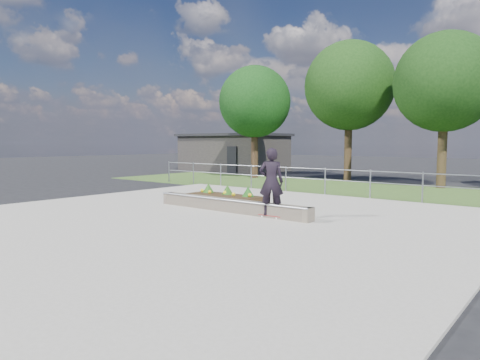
% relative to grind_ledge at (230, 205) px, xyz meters
% --- Properties ---
extents(ground, '(120.00, 120.00, 0.00)m').
position_rel_grind_ledge_xyz_m(ground, '(0.20, -1.45, -0.26)').
color(ground, black).
rests_on(ground, ground).
extents(grass_verge, '(30.00, 8.00, 0.02)m').
position_rel_grind_ledge_xyz_m(grass_verge, '(0.20, 9.55, -0.25)').
color(grass_verge, '#324E1F').
rests_on(grass_verge, ground).
extents(concrete_slab, '(15.00, 15.00, 0.06)m').
position_rel_grind_ledge_xyz_m(concrete_slab, '(0.20, -1.45, -0.23)').
color(concrete_slab, gray).
rests_on(concrete_slab, ground).
extents(fence, '(20.06, 0.06, 1.20)m').
position_rel_grind_ledge_xyz_m(fence, '(0.20, 6.05, 0.51)').
color(fence, gray).
rests_on(fence, ground).
extents(building, '(8.40, 5.40, 3.00)m').
position_rel_grind_ledge_xyz_m(building, '(-13.80, 16.55, 1.25)').
color(building, '#282624').
rests_on(building, ground).
extents(tree_far_left, '(4.55, 4.55, 7.15)m').
position_rel_grind_ledge_xyz_m(tree_far_left, '(-7.80, 11.55, 4.59)').
color(tree_far_left, black).
rests_on(tree_far_left, ground).
extents(tree_mid_left, '(5.25, 5.25, 8.25)m').
position_rel_grind_ledge_xyz_m(tree_mid_left, '(-2.30, 13.55, 5.34)').
color(tree_mid_left, black).
rests_on(tree_mid_left, ground).
extents(tree_mid_right, '(4.90, 4.90, 7.70)m').
position_rel_grind_ledge_xyz_m(tree_mid_right, '(3.20, 12.55, 4.97)').
color(tree_mid_right, '#302213').
rests_on(tree_mid_right, ground).
extents(grind_ledge, '(6.00, 0.44, 0.43)m').
position_rel_grind_ledge_xyz_m(grind_ledge, '(0.00, 0.00, 0.00)').
color(grind_ledge, brown).
rests_on(grind_ledge, concrete_slab).
extents(planter_bed, '(3.00, 1.20, 0.61)m').
position_rel_grind_ledge_xyz_m(planter_bed, '(-1.73, 1.68, -0.02)').
color(planter_bed, black).
rests_on(planter_bed, concrete_slab).
extents(skateboarder, '(0.86, 0.78, 2.07)m').
position_rel_grind_ledge_xyz_m(skateboarder, '(1.70, -0.09, 0.86)').
color(skateboarder, white).
rests_on(skateboarder, concrete_slab).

